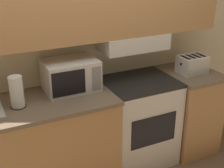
{
  "coord_description": "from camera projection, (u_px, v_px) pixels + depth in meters",
  "views": [
    {
      "loc": [
        -1.03,
        -2.79,
        2.14
      ],
      "look_at": [
        0.05,
        -0.58,
        1.09
      ],
      "focal_mm": 50.0,
      "sensor_mm": 36.0,
      "label": 1
    }
  ],
  "objects": [
    {
      "name": "lower_counter_main",
      "position": [
        33.0,
        149.0,
        2.85
      ],
      "size": [
        1.51,
        0.68,
        0.94
      ],
      "color": "tan",
      "rests_on": "ground_plane"
    },
    {
      "name": "lower_counter_right_stub",
      "position": [
        187.0,
        110.0,
        3.56
      ],
      "size": [
        0.53,
        0.68,
        0.94
      ],
      "color": "tan",
      "rests_on": "ground_plane"
    },
    {
      "name": "ground_plane",
      "position": [
        86.0,
        154.0,
        3.56
      ],
      "size": [
        16.0,
        16.0,
        0.0
      ],
      "primitive_type": "plane",
      "color": "#7F664C"
    },
    {
      "name": "toaster",
      "position": [
        192.0,
        64.0,
        3.31
      ],
      "size": [
        0.3,
        0.22,
        0.19
      ],
      "color": "silver",
      "rests_on": "lower_counter_right_stub"
    },
    {
      "name": "paper_towel_roll",
      "position": [
        17.0,
        92.0,
        2.56
      ],
      "size": [
        0.13,
        0.13,
        0.27
      ],
      "color": "black",
      "rests_on": "lower_counter_main"
    },
    {
      "name": "microwave",
      "position": [
        71.0,
        75.0,
        2.88
      ],
      "size": [
        0.49,
        0.37,
        0.29
      ],
      "color": "silver",
      "rests_on": "lower_counter_main"
    },
    {
      "name": "stove_range",
      "position": [
        138.0,
        121.0,
        3.32
      ],
      "size": [
        0.72,
        0.62,
        0.94
      ],
      "color": "silver",
      "rests_on": "ground_plane"
    },
    {
      "name": "wall_back",
      "position": [
        85.0,
        29.0,
        2.94
      ],
      "size": [
        5.15,
        0.38,
        2.55
      ],
      "color": "beige",
      "rests_on": "ground_plane"
    }
  ]
}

